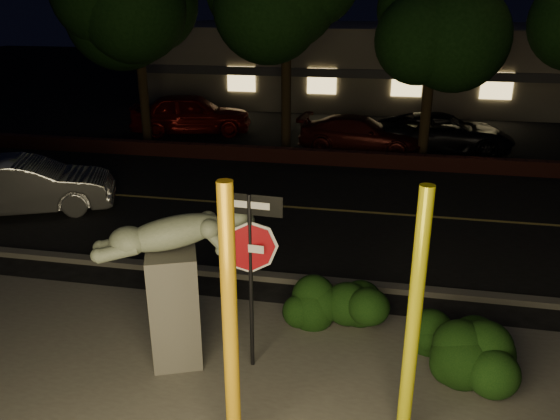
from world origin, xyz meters
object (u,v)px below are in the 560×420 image
(silver_sedan, at_px, (26,186))
(parked_car_dark, at_px, (444,133))
(yellow_pole_left, at_px, (230,331))
(parked_car_red, at_px, (191,114))
(sculpture, at_px, (175,272))
(signpost, at_px, (250,248))
(parked_car_darkred, at_px, (360,134))
(yellow_pole_right, at_px, (413,326))

(silver_sedan, distance_m, parked_car_dark, 14.14)
(yellow_pole_left, xyz_separation_m, parked_car_red, (-6.41, 16.43, -0.94))
(sculpture, bearing_deg, yellow_pole_left, -73.12)
(silver_sedan, bearing_deg, parked_car_dark, -76.17)
(signpost, xyz_separation_m, parked_car_darkred, (0.87, 13.05, -1.34))
(parked_car_dark, bearing_deg, yellow_pole_right, 173.69)
(silver_sedan, height_order, parked_car_darkred, silver_sedan)
(yellow_pole_left, bearing_deg, signpost, 96.64)
(yellow_pole_left, bearing_deg, parked_car_red, 111.33)
(parked_car_darkred, xyz_separation_m, parked_car_dark, (3.02, 0.72, 0.04))
(yellow_pole_right, relative_size, parked_car_dark, 0.70)
(parked_car_red, bearing_deg, parked_car_darkred, -116.54)
(sculpture, bearing_deg, parked_car_darkred, 59.86)
(yellow_pole_left, xyz_separation_m, yellow_pole_right, (2.03, 0.61, -0.06))
(sculpture, bearing_deg, signpost, -17.69)
(signpost, distance_m, parked_car_dark, 14.37)
(parked_car_red, distance_m, parked_car_darkred, 7.26)
(sculpture, bearing_deg, parked_car_dark, 48.61)
(parked_car_darkred, distance_m, parked_car_dark, 3.10)
(yellow_pole_left, xyz_separation_m, silver_sedan, (-7.58, 6.97, -1.06))
(yellow_pole_left, distance_m, yellow_pole_right, 2.12)
(yellow_pole_right, bearing_deg, signpost, 152.88)
(parked_car_darkred, height_order, parked_car_dark, parked_car_dark)
(yellow_pole_right, height_order, parked_car_red, yellow_pole_right)
(sculpture, xyz_separation_m, parked_car_darkred, (1.99, 13.13, -0.88))
(yellow_pole_left, height_order, parked_car_red, yellow_pole_left)
(yellow_pole_left, distance_m, signpost, 1.78)
(parked_car_darkred, bearing_deg, parked_car_red, 82.20)
(yellow_pole_left, height_order, parked_car_darkred, yellow_pole_left)
(yellow_pole_left, distance_m, parked_car_red, 17.66)
(yellow_pole_right, distance_m, parked_car_red, 17.96)
(yellow_pole_left, relative_size, parked_car_dark, 0.72)
(parked_car_dark, bearing_deg, parked_car_red, 84.89)
(yellow_pole_left, relative_size, parked_car_red, 0.72)
(signpost, relative_size, parked_car_red, 0.57)
(signpost, bearing_deg, parked_car_red, 117.08)
(silver_sedan, height_order, parked_car_dark, silver_sedan)
(parked_car_red, relative_size, parked_car_dark, 1.00)
(sculpture, bearing_deg, yellow_pole_right, -39.17)
(yellow_pole_left, xyz_separation_m, parked_car_dark, (3.68, 15.53, -1.10))
(silver_sedan, height_order, parked_car_red, parked_car_red)
(yellow_pole_right, bearing_deg, silver_sedan, 146.52)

